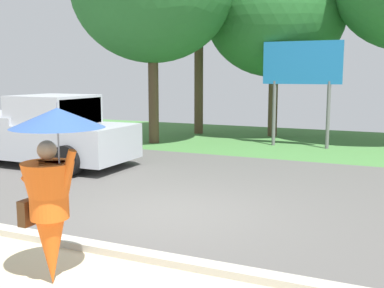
{
  "coord_description": "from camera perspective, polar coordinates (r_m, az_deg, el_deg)",
  "views": [
    {
      "loc": [
        3.77,
        -7.17,
        2.44
      ],
      "look_at": [
        0.07,
        1.0,
        1.1
      ],
      "focal_mm": 44.18,
      "sensor_mm": 36.0,
      "label": 1
    }
  ],
  "objects": [
    {
      "name": "monk_pedestrian",
      "position": [
        5.59,
        -16.59,
        -5.54
      ],
      "size": [
        1.09,
        1.04,
        2.13
      ],
      "rotation": [
        0.0,
        0.0,
        0.24
      ],
      "color": "#E55B19",
      "rests_on": "ground_plane"
    },
    {
      "name": "ground_plane",
      "position": [
        11.08,
        3.84,
        -4.51
      ],
      "size": [
        40.0,
        22.0,
        0.2
      ],
      "color": "#565451"
    },
    {
      "name": "tree_left_far",
      "position": [
        18.94,
        10.01,
        15.28
      ],
      "size": [
        5.34,
        5.34,
        7.16
      ],
      "color": "brown",
      "rests_on": "ground_plane"
    },
    {
      "name": "roadside_billboard",
      "position": [
        16.15,
        13.12,
        8.65
      ],
      "size": [
        2.6,
        0.12,
        3.5
      ],
      "color": "slate",
      "rests_on": "ground_plane"
    },
    {
      "name": "pickup_truck",
      "position": [
        13.41,
        -17.75,
        1.35
      ],
      "size": [
        5.2,
        2.28,
        1.88
      ],
      "rotation": [
        0.0,
        0.0,
        0.15
      ],
      "color": "#ADB2BA",
      "rests_on": "ground_plane"
    }
  ]
}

